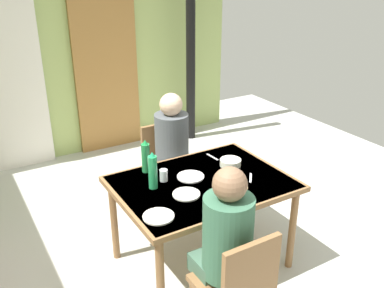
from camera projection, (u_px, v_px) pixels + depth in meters
name	position (u px, v px, depth m)	size (l,w,h in m)	color
ground_plane	(173.00, 280.00, 3.28)	(7.16, 7.16, 0.00)	#BABCB4
wall_back	(57.00, 50.00, 4.94)	(4.54, 0.10, 2.59)	#A2B869
door_wooden	(106.00, 71.00, 5.25)	(0.80, 0.05, 2.00)	#A06E36
stove_pipe_column	(191.00, 43.00, 5.41)	(0.12, 0.12, 2.59)	black
curtain_panel	(1.00, 77.00, 4.64)	(0.90, 0.03, 2.17)	white
dining_table	(202.00, 190.00, 3.23)	(1.28, 0.95, 0.74)	brown
chair_near_diner	(238.00, 286.00, 2.52)	(0.40, 0.40, 0.87)	brown
chair_far_diner	(166.00, 164.00, 4.01)	(0.40, 0.40, 0.87)	brown
person_near_diner	(226.00, 234.00, 2.51)	(0.30, 0.37, 0.77)	#3F624E
person_far_diner	(173.00, 141.00, 3.79)	(0.30, 0.37, 0.77)	#475A5F
water_bottle_green_near	(153.00, 171.00, 3.06)	(0.07, 0.07, 0.28)	#269859
water_bottle_green_far	(146.00, 157.00, 3.30)	(0.07, 0.07, 0.27)	#258246
serving_bowl_center	(230.00, 163.00, 3.44)	(0.17, 0.17, 0.06)	white
dinner_plate_near_left	(186.00, 194.00, 3.02)	(0.20, 0.20, 0.01)	white
dinner_plate_near_right	(159.00, 216.00, 2.76)	(0.21, 0.21, 0.01)	white
dinner_plate_far_center	(191.00, 177.00, 3.26)	(0.21, 0.21, 0.01)	white
drinking_glass_by_near_diner	(164.00, 175.00, 3.19)	(0.06, 0.06, 0.09)	silver
bread_plate_sliced	(235.00, 188.00, 3.09)	(0.19, 0.19, 0.02)	#DBB77A
cutlery_knife_near	(251.00, 178.00, 3.25)	(0.15, 0.02, 0.00)	silver
cutlery_fork_near	(212.00, 157.00, 3.59)	(0.15, 0.02, 0.00)	silver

